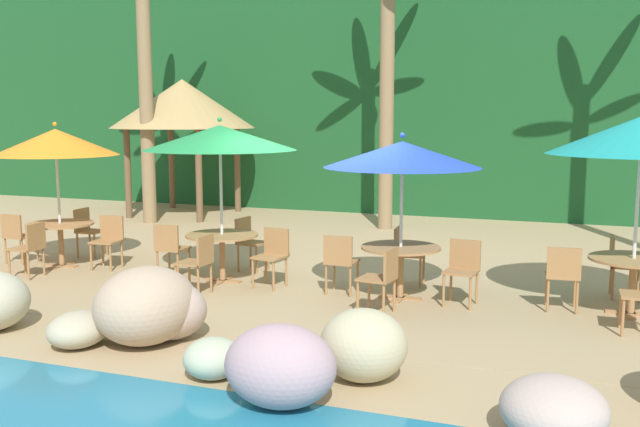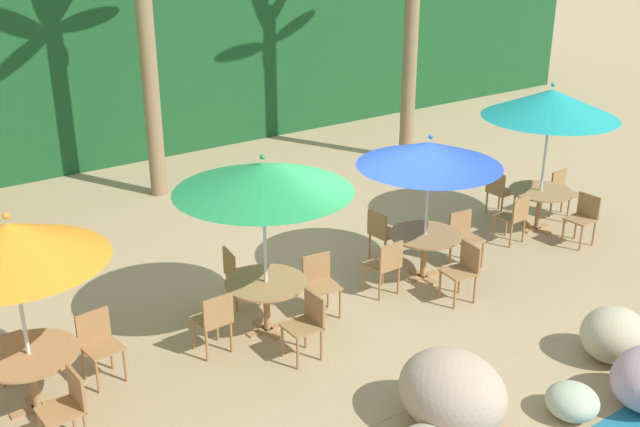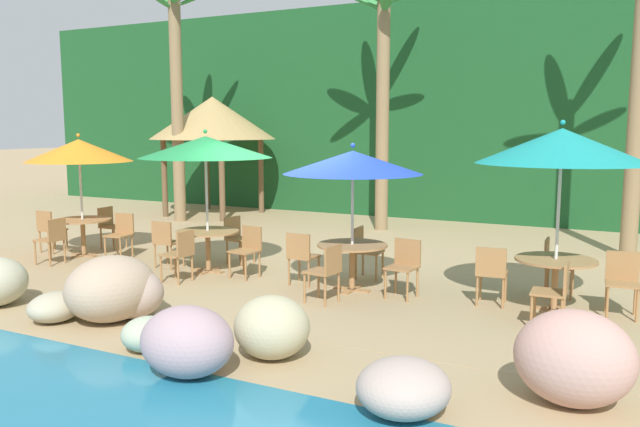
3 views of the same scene
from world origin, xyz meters
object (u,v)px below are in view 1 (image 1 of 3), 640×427
Objects in this scene: dining_table_green at (222,242)px; chair_green_seaward at (273,253)px; umbrella_blue at (402,155)px; palapa_hut at (183,105)px; chair_blue_left at (340,260)px; palm_tree_nearest at (144,36)px; chair_orange_left at (17,234)px; umbrella_orange at (56,142)px; chair_orange_right at (30,246)px; chair_blue_right at (383,276)px; chair_teal_inland at (620,262)px; chair_teal_left at (563,273)px; dining_table_orange at (60,230)px; palm_tree_second at (386,43)px; umbrella_green at (220,138)px; dining_table_blue at (401,255)px; chair_blue_seaward at (463,267)px; chair_green_inland at (249,240)px; chair_orange_inland at (87,228)px; chair_green_left at (170,247)px; chair_green_right at (199,260)px; chair_blue_inland at (405,251)px; dining_table_teal at (633,268)px.

dining_table_green is 1.26× the size of chair_green_seaward.
palapa_hut reaches higher than umbrella_blue.
chair_blue_left is 8.89m from palm_tree_nearest.
umbrella_blue reaches higher than chair_orange_left.
umbrella_orange is 2.79× the size of chair_orange_right.
dining_table_green is 1.26× the size of chair_blue_right.
chair_teal_inland is 1.25m from chair_teal_left.
dining_table_orange is 0.18× the size of palm_tree_second.
umbrella_orange is 3.07m from umbrella_green.
dining_table_blue is at bearing -158.95° from chair_teal_inland.
dining_table_orange is at bearing -73.58° from palm_tree_nearest.
chair_green_seaward is 0.14× the size of palm_tree_second.
palm_tree_second is (-1.78, 6.67, 3.56)m from chair_blue_right.
palm_tree_second reaches higher than dining_table_green.
dining_table_green is at bearing 179.10° from umbrella_blue.
umbrella_orange is 3.40m from dining_table_green.
chair_blue_seaward reaches higher than dining_table_green.
chair_orange_right is 3.40m from chair_green_inland.
chair_blue_seaward is (3.65, -0.04, -0.10)m from dining_table_green.
chair_blue_left is (1.92, -1.00, 0.00)m from chair_green_inland.
umbrella_green is 2.81m from umbrella_blue.
umbrella_orange is at bearing 179.23° from chair_green_seaward.
chair_green_seaward is at bearing 11.80° from chair_orange_right.
chair_green_left is at bearing -22.97° from chair_orange_inland.
dining_table_blue is at bearing -179.50° from chair_blue_seaward.
umbrella_blue is at bearing -33.24° from palm_tree_nearest.
palapa_hut is (-4.44, 7.01, 2.27)m from chair_green_right.
chair_green_right is at bearing -169.61° from chair_teal_left.
chair_orange_inland is at bearing 179.27° from chair_blue_inland.
chair_blue_inland and chair_teal_left have the same top height.
dining_table_green is at bearing 8.25° from chair_green_left.
chair_orange_inland is 1.00× the size of chair_blue_inland.
chair_green_inland is at bearing -40.70° from palm_tree_nearest.
umbrella_green is at bearing -0.52° from umbrella_orange.
chair_green_left is at bearing -171.75° from umbrella_green.
umbrella_green is 1.89m from chair_green_right.
chair_teal_left is at bearing 23.55° from chair_blue_right.
dining_table_green is 1.26× the size of chair_green_inland.
chair_green_inland is (3.23, -0.02, 0.00)m from chair_orange_inland.
chair_blue_seaward is (6.72, -0.06, -0.10)m from dining_table_orange.
chair_blue_left is (5.02, -0.17, -0.10)m from dining_table_orange.
chair_orange_right is at bearing -150.60° from chair_green_inland.
palapa_hut is at bearing 119.22° from chair_green_left.
chair_green_left is 0.79× the size of dining_table_blue.
umbrella_orange reaches higher than chair_green_seaward.
umbrella_orange is at bearing 171.00° from chair_blue_right.
chair_blue_left is 1.00× the size of chair_teal_left.
dining_table_orange is 1.26× the size of chair_blue_left.
dining_table_teal is (8.96, -0.67, 0.10)m from chair_orange_inland.
dining_table_orange is 2.23m from chair_green_left.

